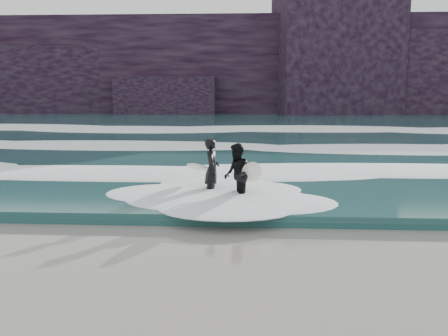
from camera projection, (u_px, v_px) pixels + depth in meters
The scene contains 8 objects.
ground at pixel (212, 276), 8.89m from camera, with size 120.00×120.00×0.00m, color #815F54.
sea at pixel (243, 126), 37.40m from camera, with size 90.00×52.00×0.30m, color #1C4B48.
headland at pixel (247, 67), 53.31m from camera, with size 70.00×9.00×10.00m, color black.
foam_near at pixel (232, 168), 17.68m from camera, with size 60.00×3.20×0.20m, color white.
foam_mid at pixel (238, 144), 24.56m from camera, with size 60.00×4.00×0.24m, color white.
foam_far at pixel (242, 127), 33.41m from camera, with size 60.00×4.80×0.30m, color white.
surfer_left at pixel (209, 169), 14.58m from camera, with size 1.01×2.04×1.81m.
surfer_right at pixel (239, 174), 13.81m from camera, with size 1.15×2.02×1.75m.
Camera 1 is at (0.71, -8.41, 3.40)m, focal length 40.00 mm.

